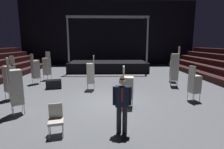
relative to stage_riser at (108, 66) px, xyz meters
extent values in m
cube|color=#515459|center=(0.00, -9.48, -0.60)|extent=(22.00, 30.00, 0.10)
cube|color=black|center=(0.00, 5.52, 3.45)|extent=(22.00, 0.30, 8.00)
cube|color=black|center=(0.00, 0.03, -0.08)|extent=(7.55, 3.55, 0.94)
cylinder|color=#9EA0A8|center=(-3.52, -1.49, 2.43)|extent=(0.16, 0.16, 4.06)
cylinder|color=#9EA0A8|center=(3.52, -1.49, 2.43)|extent=(0.16, 0.16, 4.06)
cube|color=#9EA0A8|center=(0.00, -1.49, 4.46)|extent=(7.25, 0.20, 0.20)
cylinder|color=black|center=(-3.27, -1.49, 4.24)|extent=(0.18, 0.18, 0.22)
cylinder|color=black|center=(-1.09, -1.49, 4.24)|extent=(0.18, 0.18, 0.22)
cylinder|color=black|center=(1.09, -1.49, 4.24)|extent=(0.18, 0.18, 0.22)
cylinder|color=black|center=(3.27, -1.49, 4.24)|extent=(0.18, 0.18, 0.22)
cylinder|color=black|center=(0.49, -12.25, -0.11)|extent=(0.15, 0.15, 0.88)
cylinder|color=black|center=(0.31, -12.24, -0.11)|extent=(0.15, 0.15, 0.88)
cube|color=silver|center=(0.40, -12.30, 0.64)|extent=(0.19, 0.11, 0.62)
cube|color=black|center=(0.40, -12.24, 0.64)|extent=(0.42, 0.26, 0.62)
cube|color=maroon|center=(0.39, -12.36, 0.71)|extent=(0.06, 0.02, 0.40)
cylinder|color=black|center=(0.64, -12.26, 0.65)|extent=(0.10, 0.10, 0.57)
cylinder|color=black|center=(0.17, -12.23, 0.65)|extent=(0.10, 0.10, 0.57)
sphere|color=#DBAD89|center=(0.40, -12.24, 1.09)|extent=(0.20, 0.20, 0.20)
sphere|color=black|center=(0.40, -12.24, 1.15)|extent=(0.17, 0.17, 0.17)
cylinder|color=#B2B5BA|center=(-4.51, -4.41, -0.35)|extent=(0.02, 0.02, 0.40)
cylinder|color=#B2B5BA|center=(-4.86, -4.26, -0.35)|extent=(0.02, 0.02, 0.40)
cylinder|color=#B2B5BA|center=(-4.36, -4.05, -0.35)|extent=(0.02, 0.02, 0.40)
cylinder|color=#B2B5BA|center=(-4.72, -3.91, -0.35)|extent=(0.02, 0.02, 0.40)
cube|color=#B7B2A3|center=(-4.61, -4.16, -0.10)|extent=(0.57, 0.57, 0.08)
cube|color=#B7B2A3|center=(-4.61, -4.16, -0.02)|extent=(0.57, 0.57, 0.08)
cube|color=#B7B2A3|center=(-4.61, -4.16, 0.07)|extent=(0.57, 0.57, 0.08)
cube|color=#B7B2A3|center=(-4.61, -4.16, 0.15)|extent=(0.57, 0.57, 0.08)
cube|color=#B7B2A3|center=(-4.61, -4.16, 0.24)|extent=(0.57, 0.57, 0.08)
cube|color=#B7B2A3|center=(-4.61, -4.16, 0.32)|extent=(0.57, 0.57, 0.08)
cube|color=#B7B2A3|center=(-4.61, -4.16, 0.41)|extent=(0.57, 0.57, 0.08)
cube|color=#B7B2A3|center=(-4.61, -4.16, 0.49)|extent=(0.57, 0.57, 0.08)
cube|color=#B7B2A3|center=(-4.61, -4.16, 0.58)|extent=(0.57, 0.57, 0.08)
cube|color=#B7B2A3|center=(-4.61, -4.16, 0.66)|extent=(0.57, 0.57, 0.08)
cube|color=#B7B2A3|center=(-4.61, -4.16, 0.75)|extent=(0.57, 0.57, 0.08)
cube|color=#B7B2A3|center=(-4.61, -4.16, 0.83)|extent=(0.57, 0.57, 0.08)
cube|color=#B7B2A3|center=(-4.61, -4.16, 0.92)|extent=(0.57, 0.57, 0.08)
cube|color=#B7B2A3|center=(-4.61, -4.16, 1.00)|extent=(0.57, 0.57, 0.08)
cube|color=#B7B2A3|center=(-4.61, -4.16, 1.09)|extent=(0.57, 0.57, 0.08)
cube|color=#B7B2A3|center=(-4.54, -3.98, 1.36)|extent=(0.39, 0.20, 0.46)
cylinder|color=#B2B5BA|center=(4.54, -4.73, -0.35)|extent=(0.02, 0.02, 0.40)
cylinder|color=#B2B5BA|center=(4.90, -4.84, -0.35)|extent=(0.02, 0.02, 0.40)
cylinder|color=#B2B5BA|center=(4.43, -5.09, -0.35)|extent=(0.02, 0.02, 0.40)
cylinder|color=#B2B5BA|center=(4.79, -5.20, -0.35)|extent=(0.02, 0.02, 0.40)
cube|color=#B7B2A3|center=(4.67, -4.96, -0.10)|extent=(0.55, 0.55, 0.08)
cube|color=#B7B2A3|center=(4.67, -4.96, -0.02)|extent=(0.55, 0.55, 0.08)
cube|color=#B7B2A3|center=(4.67, -4.96, 0.07)|extent=(0.55, 0.55, 0.08)
cube|color=#B7B2A3|center=(4.67, -4.96, 0.15)|extent=(0.55, 0.55, 0.08)
cube|color=#B7B2A3|center=(4.67, -4.96, 0.24)|extent=(0.55, 0.55, 0.08)
cube|color=#B7B2A3|center=(4.67, -4.96, 0.32)|extent=(0.55, 0.55, 0.08)
cube|color=#B7B2A3|center=(4.67, -4.96, 0.41)|extent=(0.55, 0.55, 0.08)
cube|color=#B7B2A3|center=(4.67, -4.96, 0.49)|extent=(0.55, 0.55, 0.08)
cube|color=#B7B2A3|center=(4.67, -4.96, 0.58)|extent=(0.55, 0.55, 0.08)
cube|color=#B7B2A3|center=(4.67, -4.96, 0.66)|extent=(0.55, 0.55, 0.08)
cube|color=#B7B2A3|center=(4.67, -4.96, 0.75)|extent=(0.55, 0.55, 0.08)
cube|color=#B7B2A3|center=(4.67, -4.96, 0.83)|extent=(0.55, 0.55, 0.08)
cube|color=#B7B2A3|center=(4.67, -4.96, 0.92)|extent=(0.55, 0.55, 0.08)
cube|color=#B7B2A3|center=(4.61, -5.15, 1.19)|extent=(0.40, 0.17, 0.46)
cylinder|color=#B2B5BA|center=(-3.52, -10.38, -0.35)|extent=(0.02, 0.02, 0.40)
cylinder|color=#B2B5BA|center=(-3.30, -10.69, -0.35)|extent=(0.02, 0.02, 0.40)
cylinder|color=#B2B5BA|center=(-3.83, -10.60, -0.35)|extent=(0.02, 0.02, 0.40)
cylinder|color=#B2B5BA|center=(-3.60, -10.91, -0.35)|extent=(0.02, 0.02, 0.40)
cube|color=#B7B2A3|center=(-3.56, -10.65, -0.10)|extent=(0.61, 0.61, 0.08)
cube|color=#B7B2A3|center=(-3.56, -10.65, -0.02)|extent=(0.61, 0.61, 0.08)
cube|color=#B7B2A3|center=(-3.56, -10.65, 0.07)|extent=(0.61, 0.61, 0.08)
cube|color=#B7B2A3|center=(-3.56, -10.65, 0.15)|extent=(0.61, 0.61, 0.08)
cube|color=#B7B2A3|center=(-3.56, -10.65, 0.24)|extent=(0.61, 0.61, 0.08)
cube|color=#B7B2A3|center=(-3.56, -10.65, 0.32)|extent=(0.61, 0.61, 0.08)
cube|color=#B7B2A3|center=(-3.56, -10.65, 0.41)|extent=(0.61, 0.61, 0.08)
cube|color=#B7B2A3|center=(-3.56, -10.65, 0.49)|extent=(0.61, 0.61, 0.08)
cube|color=#B7B2A3|center=(-3.56, -10.65, 0.58)|extent=(0.61, 0.61, 0.08)
cube|color=#B7B2A3|center=(-3.56, -10.65, 0.66)|extent=(0.61, 0.61, 0.08)
cube|color=#B7B2A3|center=(-3.56, -10.65, 0.75)|extent=(0.61, 0.61, 0.08)
cube|color=#B7B2A3|center=(-3.56, -10.65, 0.83)|extent=(0.61, 0.61, 0.08)
cube|color=#B7B2A3|center=(-3.56, -10.65, 0.92)|extent=(0.61, 0.61, 0.08)
cube|color=#B7B2A3|center=(-3.56, -10.65, 1.00)|extent=(0.61, 0.61, 0.08)
cube|color=#B7B2A3|center=(-3.56, -10.65, 1.09)|extent=(0.61, 0.61, 0.08)
cube|color=#B7B2A3|center=(-3.56, -10.65, 1.17)|extent=(0.61, 0.61, 0.08)
cube|color=#B7B2A3|center=(-3.72, -10.76, 1.44)|extent=(0.28, 0.36, 0.46)
cylinder|color=#B2B5BA|center=(1.07, -9.83, -0.35)|extent=(0.02, 0.02, 0.40)
cylinder|color=#B2B5BA|center=(1.01, -10.21, -0.35)|extent=(0.02, 0.02, 0.40)
cylinder|color=#B2B5BA|center=(0.69, -9.77, -0.35)|extent=(0.02, 0.02, 0.40)
cylinder|color=#B2B5BA|center=(0.63, -10.15, -0.35)|extent=(0.02, 0.02, 0.40)
cube|color=#B7B2A3|center=(0.85, -9.99, -0.10)|extent=(0.51, 0.51, 0.08)
cube|color=#B7B2A3|center=(0.85, -9.99, -0.02)|extent=(0.51, 0.51, 0.08)
cube|color=#B7B2A3|center=(0.85, -9.99, 0.07)|extent=(0.51, 0.51, 0.08)
cube|color=#B7B2A3|center=(0.85, -9.99, 0.15)|extent=(0.51, 0.51, 0.08)
cube|color=#B7B2A3|center=(0.85, -9.99, 0.24)|extent=(0.51, 0.51, 0.08)
cube|color=#B7B2A3|center=(0.85, -9.99, 0.32)|extent=(0.51, 0.51, 0.08)
cube|color=#B7B2A3|center=(0.85, -9.99, 0.41)|extent=(0.51, 0.51, 0.08)
cube|color=#B7B2A3|center=(0.85, -9.99, 0.49)|extent=(0.51, 0.51, 0.08)
cube|color=#B7B2A3|center=(0.85, -9.99, 0.58)|extent=(0.51, 0.51, 0.08)
cube|color=#B7B2A3|center=(0.85, -9.99, 0.66)|extent=(0.51, 0.51, 0.08)
cube|color=#B7B2A3|center=(0.85, -9.99, 0.75)|extent=(0.51, 0.51, 0.08)
cube|color=#B7B2A3|center=(0.66, -9.96, 1.02)|extent=(0.12, 0.41, 0.46)
cylinder|color=#B2B5BA|center=(4.04, -6.44, -0.35)|extent=(0.02, 0.02, 0.40)
cylinder|color=#B2B5BA|center=(4.13, -6.07, -0.35)|extent=(0.02, 0.02, 0.40)
cylinder|color=#B2B5BA|center=(4.41, -6.53, -0.35)|extent=(0.02, 0.02, 0.40)
cylinder|color=#B2B5BA|center=(4.50, -6.16, -0.35)|extent=(0.02, 0.02, 0.40)
cube|color=#B7B2A3|center=(4.27, -6.30, -0.10)|extent=(0.53, 0.53, 0.08)
cube|color=#B7B2A3|center=(4.27, -6.30, -0.02)|extent=(0.53, 0.53, 0.08)
cube|color=#B7B2A3|center=(4.27, -6.30, 0.07)|extent=(0.53, 0.53, 0.08)
cube|color=#B7B2A3|center=(4.27, -6.30, 0.15)|extent=(0.53, 0.53, 0.08)
cube|color=#B7B2A3|center=(4.27, -6.30, 0.24)|extent=(0.53, 0.53, 0.08)
cube|color=#B7B2A3|center=(4.27, -6.30, 0.32)|extent=(0.53, 0.53, 0.08)
cube|color=#B7B2A3|center=(4.27, -6.30, 0.41)|extent=(0.53, 0.53, 0.08)
cube|color=#B7B2A3|center=(4.27, -6.30, 0.49)|extent=(0.53, 0.53, 0.08)
cube|color=#B7B2A3|center=(4.27, -6.30, 0.58)|extent=(0.53, 0.53, 0.08)
cube|color=#B7B2A3|center=(4.27, -6.30, 0.66)|extent=(0.53, 0.53, 0.08)
cube|color=#B7B2A3|center=(4.27, -6.30, 0.75)|extent=(0.53, 0.53, 0.08)
cube|color=#B7B2A3|center=(4.27, -6.30, 0.83)|extent=(0.53, 0.53, 0.08)
cube|color=#B7B2A3|center=(4.27, -6.30, 0.92)|extent=(0.53, 0.53, 0.08)
cube|color=#B7B2A3|center=(4.27, -6.30, 1.00)|extent=(0.53, 0.53, 0.08)
cube|color=#B7B2A3|center=(4.27, -6.30, 1.09)|extent=(0.53, 0.53, 0.08)
cube|color=#B7B2A3|center=(4.27, -6.30, 1.17)|extent=(0.53, 0.53, 0.08)
cube|color=#B7B2A3|center=(4.27, -6.30, 1.26)|extent=(0.53, 0.53, 0.08)
cube|color=#B7B2A3|center=(4.27, -6.30, 1.34)|extent=(0.53, 0.53, 0.08)
cube|color=#B7B2A3|center=(4.27, -6.30, 1.43)|extent=(0.53, 0.53, 0.08)
cube|color=#B7B2A3|center=(4.27, -6.30, 1.51)|extent=(0.53, 0.53, 0.08)
cube|color=#B7B2A3|center=(4.46, -6.35, 1.78)|extent=(0.14, 0.41, 0.46)
cylinder|color=#B2B5BA|center=(-4.95, -5.13, -0.35)|extent=(0.02, 0.02, 0.40)
cylinder|color=#B2B5BA|center=(-4.68, -5.40, -0.35)|extent=(0.02, 0.02, 0.40)
cylinder|color=#B2B5BA|center=(-5.21, -5.41, -0.35)|extent=(0.02, 0.02, 0.40)
cylinder|color=#B2B5BA|center=(-4.94, -5.67, -0.35)|extent=(0.02, 0.02, 0.40)
cube|color=#B7B2A3|center=(-4.95, -5.40, -0.10)|extent=(0.62, 0.62, 0.08)
cube|color=#B7B2A3|center=(-4.95, -5.40, -0.02)|extent=(0.62, 0.62, 0.08)
cube|color=#B7B2A3|center=(-4.95, -5.40, 0.07)|extent=(0.62, 0.62, 0.08)
cube|color=#B7B2A3|center=(-4.95, -5.40, 0.15)|extent=(0.62, 0.62, 0.08)
cube|color=#B7B2A3|center=(-4.95, -5.40, 0.24)|extent=(0.62, 0.62, 0.08)
cube|color=#B7B2A3|center=(-4.95, -5.40, 0.32)|extent=(0.62, 0.62, 0.08)
cube|color=#B7B2A3|center=(-4.95, -5.40, 0.41)|extent=(0.62, 0.62, 0.08)
cube|color=#B7B2A3|center=(-4.95, -5.40, 0.49)|extent=(0.62, 0.62, 0.08)
cube|color=#B7B2A3|center=(-4.95, -5.40, 0.58)|extent=(0.62, 0.62, 0.08)
cube|color=#B7B2A3|center=(-4.95, -5.40, 0.66)|extent=(0.62, 0.62, 0.08)
cube|color=#B7B2A3|center=(-4.95, -5.40, 0.75)|extent=(0.62, 0.62, 0.08)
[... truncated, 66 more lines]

